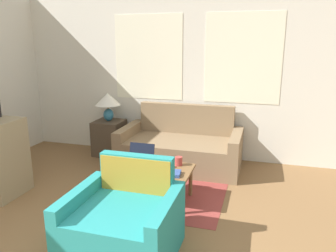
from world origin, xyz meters
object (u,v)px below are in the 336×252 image
couch (181,148)px  coffee_table (153,172)px  armchair (125,224)px  cup_navy (165,164)px  cup_yellow (179,161)px  book_red (172,173)px  table_lamp (108,102)px  laptop (139,160)px  cup_white (159,167)px

couch → coffee_table: bearing=-91.7°
armchair → cup_navy: size_ratio=10.37×
coffee_table → cup_yellow: bearing=34.3°
cup_yellow → book_red: (0.00, -0.30, -0.03)m
table_lamp → cup_navy: size_ratio=5.20×
table_lamp → cup_navy: (1.33, -1.28, -0.44)m
laptop → cup_white: (0.28, -0.12, -0.01)m
book_red → cup_yellow: bearing=90.7°
couch → cup_white: (0.05, -1.24, 0.17)m
couch → armchair: 2.19m
cup_yellow → book_red: cup_yellow is taller
coffee_table → laptop: bearing=157.9°
armchair → cup_white: 0.96m
armchair → coffee_table: bearing=94.9°
couch → cup_yellow: size_ratio=16.96×
laptop → cup_yellow: laptop is taller
couch → cup_white: size_ratio=19.31×
coffee_table → cup_navy: bearing=23.1°
armchair → coffee_table: 1.00m
laptop → cup_yellow: 0.46m
coffee_table → cup_yellow: 0.33m
couch → coffee_table: couch is taller
armchair → table_lamp: size_ratio=1.99×
book_red → coffee_table: bearing=155.1°
coffee_table → book_red: book_red is taller
table_lamp → cup_yellow: size_ratio=4.35×
coffee_table → cup_navy: cup_navy is taller
cup_navy → book_red: (0.13, -0.18, -0.02)m
armchair → book_red: armchair is taller
laptop → cup_white: laptop is taller
cup_navy → armchair: bearing=-92.3°
coffee_table → book_red: bearing=-24.9°
table_lamp → cup_white: 1.94m
cup_navy → book_red: bearing=-52.8°
table_lamp → laptop: table_lamp is taller
table_lamp → cup_yellow: bearing=-38.5°
coffee_table → cup_navy: size_ratio=10.30×
cup_navy → cup_yellow: cup_yellow is taller
couch → cup_navy: size_ratio=20.30×
laptop → book_red: 0.50m
couch → cup_navy: (0.09, -1.14, 0.17)m
cup_white → cup_navy: bearing=66.4°
cup_navy → book_red: cup_navy is taller
couch → cup_navy: bearing=-85.3°
couch → laptop: 1.15m
table_lamp → laptop: bearing=-51.3°
table_lamp → coffee_table: bearing=-48.1°
table_lamp → cup_white: (1.29, -1.38, -0.44)m
armchair → table_lamp: bearing=118.9°
armchair → table_lamp: (-1.29, 2.33, 0.61)m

